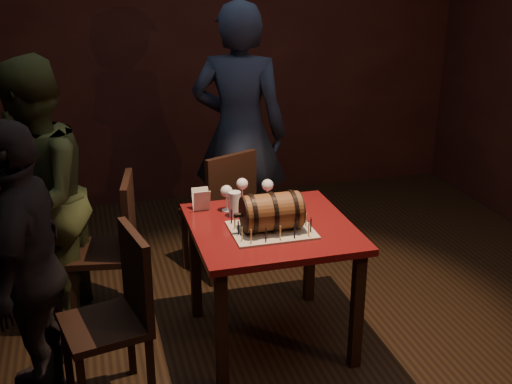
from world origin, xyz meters
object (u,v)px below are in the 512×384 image
at_px(wine_glass_right, 268,186).
at_px(chair_back, 223,207).
at_px(pub_table, 271,243).
at_px(chair_left_front, 119,309).
at_px(barrel_cake, 272,212).
at_px(person_left_front, 28,270).
at_px(wine_glass_mid, 242,185).
at_px(chair_left_rear, 114,241).
at_px(person_left_rear, 35,200).
at_px(wine_glass_left, 227,192).
at_px(pint_of_ale, 235,205).
at_px(person_back, 240,134).

height_order(wine_glass_right, chair_back, chair_back).
height_order(pub_table, chair_left_front, chair_left_front).
distance_m(barrel_cake, chair_left_front, 0.95).
bearing_deg(person_left_front, pub_table, 110.88).
height_order(wine_glass_mid, wine_glass_right, same).
xyz_separation_m(chair_left_rear, person_left_rear, (-0.43, 0.01, 0.31)).
bearing_deg(wine_glass_left, person_left_front, -156.37).
bearing_deg(chair_left_rear, barrel_cake, -35.32).
distance_m(chair_back, person_left_rear, 1.29).
xyz_separation_m(pub_table, chair_back, (-0.09, 0.88, -0.12)).
height_order(wine_glass_mid, chair_back, chair_back).
xyz_separation_m(wine_glass_right, person_left_rear, (-1.35, 0.21, -0.03)).
bearing_deg(pint_of_ale, chair_back, 83.20).
xyz_separation_m(chair_back, chair_left_front, (-0.80, -1.18, 0.00)).
relative_size(wine_glass_mid, person_left_front, 0.11).
bearing_deg(wine_glass_left, wine_glass_mid, 38.94).
bearing_deg(person_left_rear, wine_glass_right, 93.61).
xyz_separation_m(wine_glass_mid, chair_back, (-0.01, 0.51, -0.34)).
bearing_deg(pint_of_ale, chair_left_rear, 154.32).
bearing_deg(wine_glass_right, person_left_rear, 171.18).
distance_m(wine_glass_left, person_left_front, 1.21).
bearing_deg(person_back, pint_of_ale, 97.86).
distance_m(pub_table, barrel_cake, 0.24).
relative_size(chair_back, person_left_rear, 0.56).
bearing_deg(person_left_front, barrel_cake, 107.57).
bearing_deg(barrel_cake, chair_left_rear, 144.68).
bearing_deg(person_left_rear, chair_left_rear, 101.65).
bearing_deg(person_left_front, person_back, 146.79).
distance_m(wine_glass_mid, person_left_rear, 1.22).
distance_m(pub_table, person_back, 1.25).
relative_size(wine_glass_right, person_back, 0.08).
xyz_separation_m(wine_glass_left, person_left_rear, (-1.09, 0.25, -0.03)).
height_order(barrel_cake, wine_glass_left, barrel_cake).
bearing_deg(wine_glass_right, pint_of_ale, -151.75).
relative_size(chair_back, person_back, 0.49).
xyz_separation_m(chair_back, person_back, (0.20, 0.33, 0.43)).
relative_size(pint_of_ale, chair_left_rear, 0.16).
height_order(pint_of_ale, chair_left_front, chair_left_front).
height_order(pub_table, chair_left_rear, chair_left_rear).
bearing_deg(chair_back, person_left_rear, -163.35).
bearing_deg(barrel_cake, wine_glass_right, 76.79).
relative_size(pub_table, pint_of_ale, 6.00).
height_order(pint_of_ale, person_left_rear, person_left_rear).
relative_size(wine_glass_left, wine_glass_mid, 1.00).
xyz_separation_m(wine_glass_right, chair_left_rear, (-0.92, 0.20, -0.35)).
relative_size(barrel_cake, person_left_rear, 0.23).
bearing_deg(chair_left_front, pub_table, 18.97).
xyz_separation_m(pub_table, person_left_front, (-1.30, -0.21, 0.11)).
height_order(wine_glass_right, person_left_rear, person_left_rear).
relative_size(wine_glass_left, wine_glass_right, 1.00).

